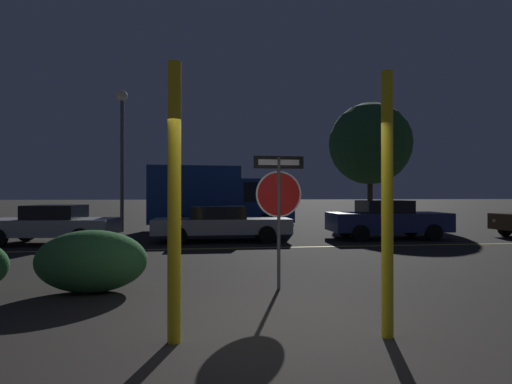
{
  "coord_description": "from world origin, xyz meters",
  "views": [
    {
      "loc": [
        -0.77,
        -4.73,
        1.66
      ],
      "look_at": [
        0.41,
        4.56,
        1.72
      ],
      "focal_mm": 28.0,
      "sensor_mm": 36.0,
      "label": 1
    }
  ],
  "objects": [
    {
      "name": "yellow_pole_left",
      "position": [
        -1.12,
        -0.17,
        1.58
      ],
      "size": [
        0.15,
        0.15,
        3.15
      ],
      "primitive_type": "cylinder",
      "color": "yellow",
      "rests_on": "ground_plane"
    },
    {
      "name": "street_lamp",
      "position": [
        -4.48,
        13.74,
        4.28
      ],
      "size": [
        0.48,
        0.48,
        6.34
      ],
      "color": "#4C4C51",
      "rests_on": "ground_plane"
    },
    {
      "name": "passing_car_3",
      "position": [
        5.98,
        9.49,
        0.73
      ],
      "size": [
        4.47,
        2.07,
        1.44
      ],
      "rotation": [
        0.0,
        0.0,
        -1.61
      ],
      "color": "navy",
      "rests_on": "ground_plane"
    },
    {
      "name": "stop_sign",
      "position": [
        0.51,
        2.16,
        1.66
      ],
      "size": [
        0.89,
        0.06,
        2.33
      ],
      "rotation": [
        0.0,
        0.0,
        0.03
      ],
      "color": "#4C4C51",
      "rests_on": "ground_plane"
    },
    {
      "name": "tree_0",
      "position": [
        9.36,
        18.9,
        4.81
      ],
      "size": [
        5.05,
        5.05,
        7.34
      ],
      "color": "#422D1E",
      "rests_on": "ground_plane"
    },
    {
      "name": "road_center_stripe",
      "position": [
        0.0,
        7.57,
        0.0
      ],
      "size": [
        35.7,
        0.12,
        0.01
      ],
      "primitive_type": "cube",
      "color": "gold",
      "rests_on": "ground_plane"
    },
    {
      "name": "ground_plane",
      "position": [
        0.0,
        0.0,
        0.0
      ],
      "size": [
        260.0,
        260.0,
        0.0
      ],
      "primitive_type": "plane",
      "color": "black"
    },
    {
      "name": "passing_car_1",
      "position": [
        -5.86,
        9.41,
        0.67
      ],
      "size": [
        4.27,
        2.19,
        1.3
      ],
      "rotation": [
        0.0,
        0.0,
        1.51
      ],
      "color": "#9E9EA3",
      "rests_on": "ground_plane"
    },
    {
      "name": "yellow_pole_right",
      "position": [
        1.34,
        -0.31,
        1.55
      ],
      "size": [
        0.13,
        0.13,
        3.1
      ],
      "primitive_type": "cylinder",
      "color": "yellow",
      "rests_on": "ground_plane"
    },
    {
      "name": "hedge_bush_1",
      "position": [
        -2.68,
        2.32,
        0.53
      ],
      "size": [
        1.84,
        1.02,
        1.06
      ],
      "primitive_type": "ellipsoid",
      "color": "#2D6633",
      "rests_on": "ground_plane"
    },
    {
      "name": "passing_car_2",
      "position": [
        -0.21,
        9.47,
        0.65
      ],
      "size": [
        4.88,
        1.91,
        1.25
      ],
      "rotation": [
        0.0,
        0.0,
        -1.57
      ],
      "color": "#9E9EA3",
      "rests_on": "ground_plane"
    },
    {
      "name": "delivery_truck",
      "position": [
        -0.05,
        13.53,
        1.57
      ],
      "size": [
        6.54,
        2.76,
        2.9
      ],
      "rotation": [
        0.0,
        0.0,
        -1.51
      ],
      "color": "navy",
      "rests_on": "ground_plane"
    }
  ]
}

